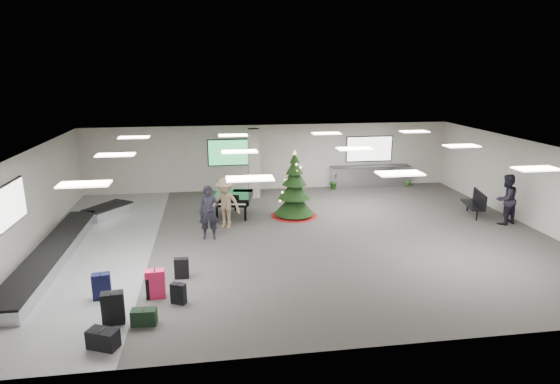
{
  "coord_description": "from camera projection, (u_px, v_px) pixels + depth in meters",
  "views": [
    {
      "loc": [
        -2.96,
        -15.52,
        5.84
      ],
      "look_at": [
        -0.47,
        1.0,
        1.42
      ],
      "focal_mm": 30.0,
      "sensor_mm": 36.0,
      "label": 1
    }
  ],
  "objects": [
    {
      "name": "navy_suitcase",
      "position": [
        102.0,
        286.0,
        12.16
      ],
      "size": [
        0.49,
        0.33,
        0.72
      ],
      "rotation": [
        0.0,
        0.0,
        0.15
      ],
      "color": "black",
      "rests_on": "ground"
    },
    {
      "name": "traveler_b",
      "position": [
        225.0,
        203.0,
        17.53
      ],
      "size": [
        1.42,
        1.2,
        1.9
      ],
      "primitive_type": "imported",
      "rotation": [
        0.0,
        0.0,
        -0.49
      ],
      "color": "#9B7E60",
      "rests_on": "ground"
    },
    {
      "name": "traveler_bench",
      "position": [
        506.0,
        199.0,
        17.91
      ],
      "size": [
        1.14,
        1.01,
        1.97
      ],
      "primitive_type": "imported",
      "rotation": [
        0.0,
        0.0,
        3.47
      ],
      "color": "black",
      "rests_on": "ground"
    },
    {
      "name": "christmas_tree",
      "position": [
        294.0,
        194.0,
        18.91
      ],
      "size": [
        1.91,
        1.91,
        2.73
      ],
      "color": "maroon",
      "rests_on": "ground"
    },
    {
      "name": "suitcase_7",
      "position": [
        178.0,
        293.0,
        11.95
      ],
      "size": [
        0.42,
        0.34,
        0.56
      ],
      "rotation": [
        0.0,
        0.0,
        -0.45
      ],
      "color": "black",
      "rests_on": "ground"
    },
    {
      "name": "suitcase_3",
      "position": [
        182.0,
        268.0,
        13.39
      ],
      "size": [
        0.41,
        0.24,
        0.62
      ],
      "rotation": [
        0.0,
        0.0,
        -0.04
      ],
      "color": "black",
      "rests_on": "ground"
    },
    {
      "name": "grand_piano",
      "position": [
        233.0,
        198.0,
        18.92
      ],
      "size": [
        1.74,
        2.09,
        1.06
      ],
      "rotation": [
        0.0,
        0.0,
        -0.19
      ],
      "color": "black",
      "rests_on": "ground"
    },
    {
      "name": "traveler_a",
      "position": [
        209.0,
        213.0,
        16.34
      ],
      "size": [
        0.74,
        0.52,
        1.93
      ],
      "primitive_type": "imported",
      "rotation": [
        0.0,
        0.0,
        -0.08
      ],
      "color": "black",
      "rests_on": "ground"
    },
    {
      "name": "green_duffel",
      "position": [
        144.0,
        317.0,
        10.97
      ],
      "size": [
        0.6,
        0.33,
        0.41
      ],
      "rotation": [
        0.0,
        0.0,
        -0.07
      ],
      "color": "black",
      "rests_on": "ground"
    },
    {
      "name": "suitcase_0",
      "position": [
        113.0,
        308.0,
        10.97
      ],
      "size": [
        0.54,
        0.34,
        0.81
      ],
      "rotation": [
        0.0,
        0.0,
        0.11
      ],
      "color": "black",
      "rests_on": "ground"
    },
    {
      "name": "potted_plant_right",
      "position": [
        407.0,
        179.0,
        23.87
      ],
      "size": [
        0.62,
        0.62,
        0.79
      ],
      "primitive_type": "imported",
      "rotation": [
        0.0,
        0.0,
        2.22
      ],
      "color": "#1C4315",
      "rests_on": "ground"
    },
    {
      "name": "pink_suitcase",
      "position": [
        156.0,
        284.0,
        12.23
      ],
      "size": [
        0.5,
        0.29,
        0.79
      ],
      "rotation": [
        0.0,
        0.0,
        0.02
      ],
      "color": "#FF215A",
      "rests_on": "ground"
    },
    {
      "name": "bench",
      "position": [
        475.0,
        202.0,
        19.04
      ],
      "size": [
        0.93,
        1.69,
        1.02
      ],
      "rotation": [
        0.0,
        0.0,
        -0.25
      ],
      "color": "black",
      "rests_on": "ground"
    },
    {
      "name": "service_counter",
      "position": [
        370.0,
        176.0,
        23.7
      ],
      "size": [
        4.05,
        0.65,
        1.08
      ],
      "color": "silver",
      "rests_on": "ground"
    },
    {
      "name": "ground",
      "position": [
        297.0,
        237.0,
        16.76
      ],
      "size": [
        18.0,
        18.0,
        0.0
      ],
      "primitive_type": "plane",
      "color": "#3A3735",
      "rests_on": "ground"
    },
    {
      "name": "potted_plant_left",
      "position": [
        334.0,
        181.0,
        23.26
      ],
      "size": [
        0.57,
        0.53,
        0.83
      ],
      "primitive_type": "imported",
      "rotation": [
        0.0,
        0.0,
        0.46
      ],
      "color": "#1C4315",
      "rests_on": "ground"
    },
    {
      "name": "suitcase_1",
      "position": [
        153.0,
        288.0,
        12.21
      ],
      "size": [
        0.4,
        0.25,
        0.6
      ],
      "rotation": [
        0.0,
        0.0,
        0.16
      ],
      "color": "black",
      "rests_on": "ground"
    },
    {
      "name": "baggage_carousel",
      "position": [
        65.0,
        244.0,
        15.49
      ],
      "size": [
        2.28,
        9.71,
        0.43
      ],
      "color": "silver",
      "rests_on": "ground"
    },
    {
      "name": "black_duffel",
      "position": [
        103.0,
        339.0,
        10.05
      ],
      "size": [
        0.74,
        0.59,
        0.45
      ],
      "rotation": [
        0.0,
        0.0,
        -0.43
      ],
      "color": "black",
      "rests_on": "ground"
    },
    {
      "name": "room_envelope",
      "position": [
        284.0,
        170.0,
        16.75
      ],
      "size": [
        18.02,
        14.02,
        3.21
      ],
      "color": "beige",
      "rests_on": "ground"
    }
  ]
}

